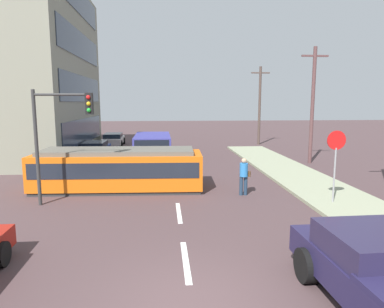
{
  "coord_description": "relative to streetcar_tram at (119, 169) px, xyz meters",
  "views": [
    {
      "loc": [
        -0.54,
        -6.44,
        4.12
      ],
      "look_at": [
        0.75,
        9.04,
        1.77
      ],
      "focal_mm": 32.11,
      "sensor_mm": 36.0,
      "label": 1
    }
  ],
  "objects": [
    {
      "name": "ground_plane",
      "position": [
        2.69,
        0.23,
        -1.0
      ],
      "size": [
        120.0,
        120.0,
        0.0
      ],
      "primitive_type": "plane",
      "color": "#4A3739"
    },
    {
      "name": "sidewalk_curb_right",
      "position": [
        9.49,
        -3.77,
        -0.93
      ],
      "size": [
        3.2,
        36.0,
        0.14
      ],
      "primitive_type": "cube",
      "color": "#959C7D",
      "rests_on": "ground"
    },
    {
      "name": "lane_stripe_1",
      "position": [
        2.69,
        -7.77,
        -0.99
      ],
      "size": [
        0.16,
        2.4,
        0.01
      ],
      "primitive_type": "cube",
      "color": "silver",
      "rests_on": "ground"
    },
    {
      "name": "lane_stripe_2",
      "position": [
        2.69,
        -3.77,
        -0.99
      ],
      "size": [
        0.16,
        2.4,
        0.01
      ],
      "primitive_type": "cube",
      "color": "silver",
      "rests_on": "ground"
    },
    {
      "name": "lane_stripe_3",
      "position": [
        2.69,
        6.0,
        -0.99
      ],
      "size": [
        0.16,
        2.4,
        0.01
      ],
      "primitive_type": "cube",
      "color": "silver",
      "rests_on": "ground"
    },
    {
      "name": "lane_stripe_4",
      "position": [
        2.69,
        12.0,
        -0.99
      ],
      "size": [
        0.16,
        2.4,
        0.01
      ],
      "primitive_type": "cube",
      "color": "silver",
      "rests_on": "ground"
    },
    {
      "name": "streetcar_tram",
      "position": [
        0.0,
        0.0,
        0.0
      ],
      "size": [
        7.92,
        2.83,
        1.94
      ],
      "color": "#DC5F10",
      "rests_on": "ground"
    },
    {
      "name": "city_bus",
      "position": [
        1.35,
        8.64,
        0.02
      ],
      "size": [
        2.6,
        5.54,
        1.78
      ],
      "color": "#393990",
      "rests_on": "ground"
    },
    {
      "name": "pedestrian_crossing",
      "position": [
        5.68,
        -1.53,
        -0.05
      ],
      "size": [
        0.51,
        0.36,
        1.67
      ],
      "color": "#21344A",
      "rests_on": "ground"
    },
    {
      "name": "parked_sedan_mid",
      "position": [
        -3.07,
        3.96,
        -0.38
      ],
      "size": [
        1.95,
        4.4,
        1.19
      ],
      "color": "black",
      "rests_on": "ground"
    },
    {
      "name": "parked_sedan_far",
      "position": [
        -3.0,
        9.88,
        -0.38
      ],
      "size": [
        1.94,
        4.24,
        1.19
      ],
      "color": "navy",
      "rests_on": "ground"
    },
    {
      "name": "parked_sedan_furthest",
      "position": [
        -2.63,
        16.82,
        -0.38
      ],
      "size": [
        2.01,
        4.55,
        1.19
      ],
      "color": "silver",
      "rests_on": "ground"
    },
    {
      "name": "stop_sign",
      "position": [
        8.92,
        -3.35,
        1.2
      ],
      "size": [
        0.76,
        0.07,
        2.88
      ],
      "color": "gray",
      "rests_on": "sidewalk_curb_right"
    },
    {
      "name": "traffic_light_mast",
      "position": [
        -1.92,
        -2.33,
        2.22
      ],
      "size": [
        2.32,
        0.33,
        4.61
      ],
      "color": "#333333",
      "rests_on": "ground"
    },
    {
      "name": "utility_pole_mid",
      "position": [
        12.1,
        6.18,
        3.04
      ],
      "size": [
        1.8,
        0.24,
        7.71
      ],
      "color": "brown",
      "rests_on": "ground"
    },
    {
      "name": "utility_pole_far",
      "position": [
        11.47,
        16.72,
        2.92
      ],
      "size": [
        1.8,
        0.24,
        7.49
      ],
      "color": "#4C3C35",
      "rests_on": "ground"
    }
  ]
}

